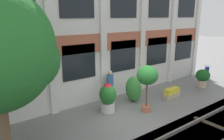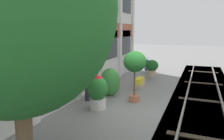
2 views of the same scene
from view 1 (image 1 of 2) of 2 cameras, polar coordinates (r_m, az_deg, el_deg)
name	(u,v)px [view 1 (image 1 of 2)]	position (r m, az deg, el deg)	size (l,w,h in m)	color
ground_plane	(136,116)	(10.15, 6.18, -11.86)	(80.00, 80.00, 0.00)	slate
apartment_facade	(100,27)	(11.33, -3.18, 11.12)	(16.97, 0.64, 7.72)	silver
potted_plant_stone_basin	(203,77)	(14.84, 22.59, -1.70)	(0.87, 0.87, 1.15)	tan
potted_plant_low_pan	(147,77)	(10.11, 9.20, -1.89)	(0.99, 0.99, 2.23)	#B76647
potted_plant_square_trough	(172,93)	(12.62, 15.33, -5.80)	(1.09, 0.39, 0.52)	tan
potted_plant_fluted_column	(108,97)	(10.25, -1.11, -6.95)	(0.80, 0.80, 1.38)	beige
scooter_near_curb	(206,74)	(16.60, 23.44, -1.03)	(1.26, 0.78, 0.98)	black
resident_by_doorway	(110,85)	(11.31, -0.48, -4.01)	(0.47, 0.34, 1.70)	#282833
topiary_hedge	(133,89)	(11.55, 5.62, -4.97)	(0.99, 0.70, 1.34)	#388438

